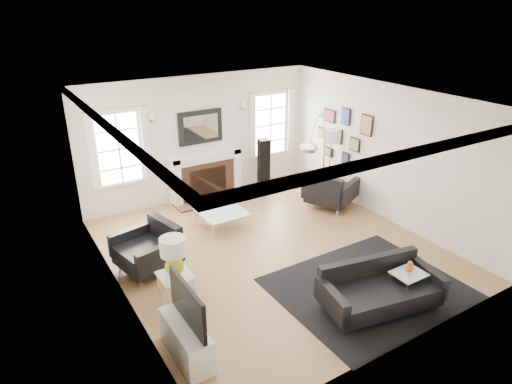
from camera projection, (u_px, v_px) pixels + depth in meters
floor at (272, 249)px, 8.46m from camera, size 6.00×6.00×0.00m
back_wall at (200, 137)px, 10.26m from camera, size 5.50×0.04×2.80m
front_wall at (409, 256)px, 5.56m from camera, size 5.50×0.04×2.80m
left_wall at (115, 216)px, 6.59m from camera, size 0.04×6.00×2.80m
right_wall at (387, 153)px, 9.23m from camera, size 0.04×6.00×2.80m
ceiling at (275, 99)px, 7.36m from camera, size 5.50×6.00×0.02m
crown_molding at (275, 102)px, 7.38m from camera, size 5.50×6.00×0.12m
fireplace at (206, 176)px, 10.44m from camera, size 1.70×0.69×1.11m
mantel_mirror at (200, 127)px, 10.13m from camera, size 1.05×0.07×0.75m
window_left at (119, 149)px, 9.31m from camera, size 1.24×0.15×1.62m
window_right at (270, 124)px, 11.09m from camera, size 1.24×0.15×1.62m
gallery_wall at (343, 132)px, 10.18m from camera, size 0.04×1.73×1.29m
tv_unit at (187, 335)px, 5.83m from camera, size 0.35×1.00×1.09m
area_rug at (368, 288)px, 7.32m from camera, size 2.88×2.41×0.01m
sofa at (378, 289)px, 6.76m from camera, size 1.90×1.13×0.58m
armchair_left at (150, 249)px, 7.72m from camera, size 1.09×1.17×0.68m
armchair_right at (329, 191)px, 10.03m from camera, size 1.22×1.29×0.68m
coffee_table at (222, 213)px, 9.07m from camera, size 0.88×0.88×0.39m
side_table_left at (176, 281)px, 6.78m from camera, size 0.48×0.48×0.53m
nesting_table at (408, 279)px, 6.85m from camera, size 0.47×0.40×0.52m
gourd_lamp at (173, 254)px, 6.60m from camera, size 0.38×0.38×0.61m
orange_vase at (410, 267)px, 6.76m from camera, size 0.12×0.12×0.18m
arc_floor_lamp at (317, 163)px, 9.10m from camera, size 1.64×1.52×2.33m
stick_floor_lamp at (331, 140)px, 9.79m from camera, size 0.35×0.35×1.71m
speaker_tower at (264, 164)px, 10.91m from camera, size 0.30×0.30×1.24m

